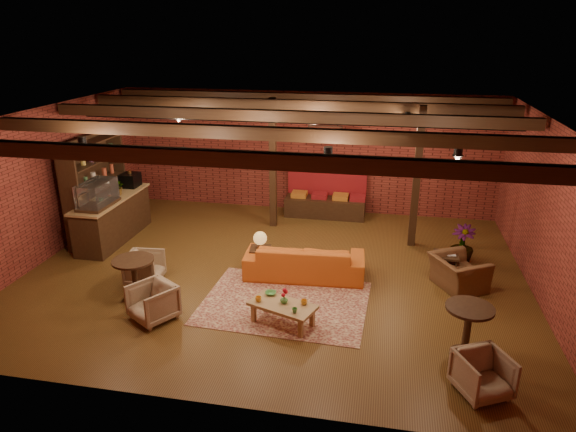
% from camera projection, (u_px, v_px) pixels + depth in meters
% --- Properties ---
extents(floor, '(10.00, 10.00, 0.00)m').
position_uv_depth(floor, '(275.00, 272.00, 10.57)').
color(floor, '#412910').
rests_on(floor, ground).
extents(ceiling, '(10.00, 8.00, 0.02)m').
position_uv_depth(ceiling, '(273.00, 116.00, 9.46)').
color(ceiling, black).
rests_on(ceiling, wall_back).
extents(wall_back, '(10.00, 0.02, 3.20)m').
position_uv_depth(wall_back, '(306.00, 152.00, 13.70)').
color(wall_back, maroon).
rests_on(wall_back, ground).
extents(wall_front, '(10.00, 0.02, 3.20)m').
position_uv_depth(wall_front, '(205.00, 299.00, 6.33)').
color(wall_front, maroon).
rests_on(wall_front, ground).
extents(wall_left, '(0.02, 8.00, 3.20)m').
position_uv_depth(wall_left, '(45.00, 185.00, 10.90)').
color(wall_left, maroon).
rests_on(wall_left, ground).
extents(wall_right, '(0.02, 8.00, 3.20)m').
position_uv_depth(wall_right, '(548.00, 215.00, 9.13)').
color(wall_right, maroon).
rests_on(wall_right, ground).
extents(ceiling_beams, '(9.80, 6.40, 0.22)m').
position_uv_depth(ceiling_beams, '(273.00, 123.00, 9.50)').
color(ceiling_beams, black).
rests_on(ceiling_beams, ceiling).
extents(ceiling_pipe, '(9.60, 0.12, 0.12)m').
position_uv_depth(ceiling_pipe, '(289.00, 121.00, 11.05)').
color(ceiling_pipe, black).
rests_on(ceiling_pipe, ceiling).
extents(post_left, '(0.16, 0.16, 3.20)m').
position_uv_depth(post_left, '(273.00, 164.00, 12.51)').
color(post_left, black).
rests_on(post_left, ground).
extents(post_right, '(0.16, 0.16, 3.20)m').
position_uv_depth(post_right, '(417.00, 178.00, 11.36)').
color(post_right, black).
rests_on(post_right, ground).
extents(service_counter, '(0.80, 2.50, 1.60)m').
position_uv_depth(service_counter, '(112.00, 207.00, 11.94)').
color(service_counter, black).
rests_on(service_counter, ground).
extents(plant_counter, '(0.35, 0.39, 0.30)m').
position_uv_depth(plant_counter, '(118.00, 188.00, 11.96)').
color(plant_counter, '#337F33').
rests_on(plant_counter, service_counter).
extents(shelving_hutch, '(0.52, 2.00, 2.40)m').
position_uv_depth(shelving_hutch, '(96.00, 189.00, 11.96)').
color(shelving_hutch, black).
rests_on(shelving_hutch, ground).
extents(banquette, '(2.10, 0.70, 1.00)m').
position_uv_depth(banquette, '(325.00, 198.00, 13.56)').
color(banquette, maroon).
rests_on(banquette, ground).
extents(service_sign, '(0.86, 0.06, 0.30)m').
position_uv_depth(service_sign, '(325.00, 132.00, 12.50)').
color(service_sign, red).
rests_on(service_sign, ceiling).
extents(ceiling_spotlights, '(6.40, 4.40, 0.28)m').
position_uv_depth(ceiling_spotlights, '(274.00, 135.00, 9.58)').
color(ceiling_spotlights, black).
rests_on(ceiling_spotlights, ceiling).
extents(rug, '(3.06, 2.39, 0.01)m').
position_uv_depth(rug, '(285.00, 303.00, 9.40)').
color(rug, maroon).
rests_on(rug, floor).
extents(sofa, '(2.44, 1.08, 0.70)m').
position_uv_depth(sofa, '(305.00, 260.00, 10.30)').
color(sofa, '#BC551A').
rests_on(sofa, floor).
extents(coffee_table, '(1.23, 0.90, 0.63)m').
position_uv_depth(coffee_table, '(282.00, 306.00, 8.63)').
color(coffee_table, '#9C7C49').
rests_on(coffee_table, floor).
extents(side_table_lamp, '(0.47, 0.47, 0.87)m').
position_uv_depth(side_table_lamp, '(260.00, 241.00, 10.40)').
color(side_table_lamp, black).
rests_on(side_table_lamp, floor).
extents(round_table_left, '(0.76, 0.76, 0.79)m').
position_uv_depth(round_table_left, '(134.00, 272.00, 9.39)').
color(round_table_left, black).
rests_on(round_table_left, floor).
extents(armchair_a, '(0.67, 0.71, 0.68)m').
position_uv_depth(armchair_a, '(144.00, 266.00, 10.06)').
color(armchair_a, '#B5AB8C').
rests_on(armchair_a, floor).
extents(armchair_b, '(0.93, 0.92, 0.71)m').
position_uv_depth(armchair_b, '(153.00, 300.00, 8.77)').
color(armchair_b, '#B5AB8C').
rests_on(armchair_b, floor).
extents(armchair_right, '(1.03, 1.16, 0.85)m').
position_uv_depth(armchair_right, '(459.00, 268.00, 9.81)').
color(armchair_right, brown).
rests_on(armchair_right, floor).
extents(side_table_book, '(0.50, 0.50, 0.55)m').
position_uv_depth(side_table_book, '(446.00, 256.00, 10.16)').
color(side_table_book, black).
rests_on(side_table_book, floor).
extents(round_table_right, '(0.72, 0.72, 0.84)m').
position_uv_depth(round_table_right, '(468.00, 323.00, 7.72)').
color(round_table_right, black).
rests_on(round_table_right, floor).
extents(armchair_far, '(0.86, 0.85, 0.68)m').
position_uv_depth(armchair_far, '(483.00, 373.00, 6.97)').
color(armchair_far, '#B5AB8C').
rests_on(armchair_far, floor).
extents(plant_tall, '(1.76, 1.76, 2.56)m').
position_uv_depth(plant_tall, '(467.00, 207.00, 10.54)').
color(plant_tall, '#4C7F4C').
rests_on(plant_tall, floor).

